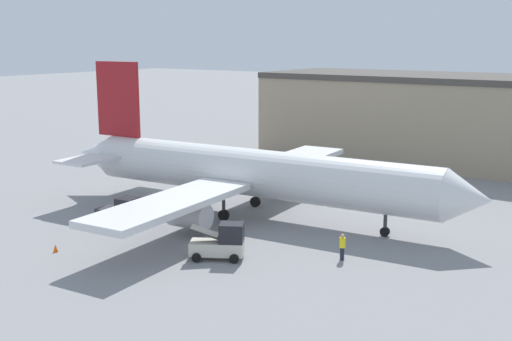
# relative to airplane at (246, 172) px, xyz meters

# --- Properties ---
(ground_plane) EXTENTS (400.00, 400.00, 0.00)m
(ground_plane) POSITION_rel_airplane_xyz_m (1.00, 0.08, -3.61)
(ground_plane) COLOR gray
(airplane) EXTENTS (38.49, 34.05, 12.43)m
(airplane) POSITION_rel_airplane_xyz_m (0.00, 0.00, 0.00)
(airplane) COLOR silver
(airplane) RESTS_ON ground_plane
(ground_crew_worker) EXTENTS (0.40, 0.40, 1.81)m
(ground_crew_worker) POSITION_rel_airplane_xyz_m (11.90, -5.61, -2.65)
(ground_crew_worker) COLOR #1E2338
(ground_crew_worker) RESTS_ON ground_plane
(baggage_tug) EXTENTS (3.69, 2.50, 2.10)m
(baggage_tug) POSITION_rel_airplane_xyz_m (-6.73, -7.64, -2.63)
(baggage_tug) COLOR #2D2D33
(baggage_tug) RESTS_ON ground_plane
(belt_loader_truck) EXTENTS (3.86, 3.12, 2.48)m
(belt_loader_truck) POSITION_rel_airplane_xyz_m (5.17, -10.01, -2.48)
(belt_loader_truck) COLOR beige
(belt_loader_truck) RESTS_ON ground_plane
(safety_cone_near) EXTENTS (0.36, 0.36, 0.55)m
(safety_cone_near) POSITION_rel_airplane_xyz_m (-5.12, -15.41, -3.34)
(safety_cone_near) COLOR #EF590F
(safety_cone_near) RESTS_ON ground_plane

